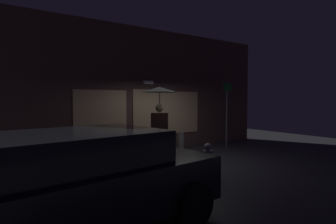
{
  "coord_description": "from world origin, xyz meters",
  "views": [
    {
      "loc": [
        -4.44,
        -6.19,
        1.8
      ],
      "look_at": [
        -0.29,
        0.31,
        1.47
      ],
      "focal_mm": 28.18,
      "sensor_mm": 36.0,
      "label": 1
    }
  ],
  "objects_px": {
    "person_with_umbrella": "(159,107)",
    "parked_car": "(77,181)",
    "sidewalk_bollard": "(181,141)",
    "street_sign_post": "(227,110)",
    "fire_hydrant": "(208,162)"
  },
  "relations": [
    {
      "from": "sidewalk_bollard",
      "to": "fire_hydrant",
      "type": "height_order",
      "value": "fire_hydrant"
    },
    {
      "from": "sidewalk_bollard",
      "to": "fire_hydrant",
      "type": "bearing_deg",
      "value": -114.75
    },
    {
      "from": "street_sign_post",
      "to": "sidewalk_bollard",
      "type": "xyz_separation_m",
      "value": [
        -1.99,
        0.27,
        -1.11
      ]
    },
    {
      "from": "person_with_umbrella",
      "to": "fire_hydrant",
      "type": "bearing_deg",
      "value": -65.36
    },
    {
      "from": "parked_car",
      "to": "fire_hydrant",
      "type": "distance_m",
      "value": 3.37
    },
    {
      "from": "person_with_umbrella",
      "to": "parked_car",
      "type": "height_order",
      "value": "person_with_umbrella"
    },
    {
      "from": "street_sign_post",
      "to": "fire_hydrant",
      "type": "distance_m",
      "value": 4.52
    },
    {
      "from": "parked_car",
      "to": "sidewalk_bollard",
      "type": "bearing_deg",
      "value": 33.56
    },
    {
      "from": "street_sign_post",
      "to": "sidewalk_bollard",
      "type": "relative_size",
      "value": 3.78
    },
    {
      "from": "person_with_umbrella",
      "to": "parked_car",
      "type": "distance_m",
      "value": 4.29
    },
    {
      "from": "street_sign_post",
      "to": "sidewalk_bollard",
      "type": "height_order",
      "value": "street_sign_post"
    },
    {
      "from": "sidewalk_bollard",
      "to": "person_with_umbrella",
      "type": "bearing_deg",
      "value": -143.75
    },
    {
      "from": "street_sign_post",
      "to": "parked_car",
      "type": "bearing_deg",
      "value": -150.02
    },
    {
      "from": "street_sign_post",
      "to": "person_with_umbrella",
      "type": "bearing_deg",
      "value": -166.03
    },
    {
      "from": "parked_car",
      "to": "street_sign_post",
      "type": "xyz_separation_m",
      "value": [
        6.59,
        3.8,
        0.73
      ]
    }
  ]
}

